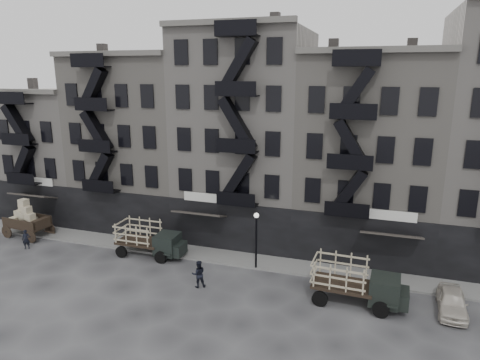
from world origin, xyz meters
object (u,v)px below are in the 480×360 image
(pedestrian_west, at_px, (26,239))
(car_east, at_px, (452,302))
(pedestrian_mid, at_px, (199,274))
(wagon, at_px, (25,215))
(stake_truck_west, at_px, (149,237))
(stake_truck_east, at_px, (356,279))

(pedestrian_west, bearing_deg, car_east, -29.48)
(car_east, xyz_separation_m, pedestrian_mid, (-15.46, -1.87, 0.26))
(wagon, bearing_deg, pedestrian_west, -42.15)
(pedestrian_mid, bearing_deg, car_east, 156.73)
(wagon, distance_m, pedestrian_mid, 18.07)
(car_east, xyz_separation_m, pedestrian_west, (-31.10, -0.40, 0.13))
(pedestrian_mid, bearing_deg, stake_truck_west, -61.49)
(pedestrian_west, relative_size, pedestrian_mid, 0.86)
(stake_truck_west, distance_m, car_east, 21.15)
(car_east, bearing_deg, wagon, 179.94)
(stake_truck_west, xyz_separation_m, stake_truck_east, (15.58, -2.36, 0.09))
(car_east, bearing_deg, stake_truck_west, 178.82)
(stake_truck_west, xyz_separation_m, pedestrian_west, (-10.03, -1.95, -0.73))
(stake_truck_east, height_order, pedestrian_mid, stake_truck_east)
(stake_truck_east, distance_m, pedestrian_mid, 10.04)
(stake_truck_east, bearing_deg, pedestrian_west, -178.26)
(pedestrian_mid, bearing_deg, pedestrian_west, -35.54)
(stake_truck_west, bearing_deg, car_east, -4.53)
(pedestrian_mid, bearing_deg, stake_truck_east, 155.89)
(stake_truck_west, height_order, pedestrian_mid, stake_truck_west)
(stake_truck_west, distance_m, pedestrian_west, 10.24)
(pedestrian_west, bearing_deg, pedestrian_mid, -35.58)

